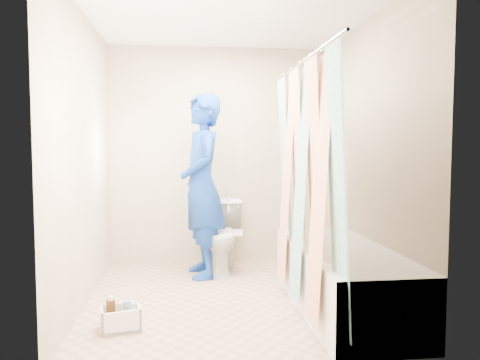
{
  "coord_description": "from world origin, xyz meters",
  "views": [
    {
      "loc": [
        -0.39,
        -3.93,
        1.29
      ],
      "look_at": [
        0.13,
        0.4,
        0.99
      ],
      "focal_mm": 35.0,
      "sensor_mm": 36.0,
      "label": 1
    }
  ],
  "objects": [
    {
      "name": "ceiling",
      "position": [
        0.0,
        0.0,
        2.4
      ],
      "size": [
        2.4,
        2.6,
        0.02
      ],
      "primitive_type": "cube",
      "color": "white",
      "rests_on": "wall_back"
    },
    {
      "name": "cleaning_caddy",
      "position": [
        -0.84,
        -0.61,
        0.08
      ],
      "size": [
        0.31,
        0.27,
        0.21
      ],
      "rotation": [
        0.0,
        0.0,
        0.21
      ],
      "color": "white",
      "rests_on": "ground"
    },
    {
      "name": "floor",
      "position": [
        0.0,
        0.0,
        0.0
      ],
      "size": [
        2.6,
        2.6,
        0.0
      ],
      "primitive_type": "plane",
      "color": "tan",
      "rests_on": "ground"
    },
    {
      "name": "shower_curtain",
      "position": [
        0.52,
        -0.43,
        1.02
      ],
      "size": [
        0.06,
        1.75,
        1.8
      ],
      "primitive_type": "cube",
      "color": "silver",
      "rests_on": "curtain_rod"
    },
    {
      "name": "wall_front",
      "position": [
        0.0,
        -1.3,
        1.2
      ],
      "size": [
        2.4,
        0.02,
        2.4
      ],
      "primitive_type": "cube",
      "color": "beige",
      "rests_on": "ground"
    },
    {
      "name": "toilet",
      "position": [
        -0.01,
        0.88,
        0.37
      ],
      "size": [
        0.52,
        0.78,
        0.74
      ],
      "primitive_type": "imported",
      "rotation": [
        0.0,
        0.0,
        -0.16
      ],
      "color": "white",
      "rests_on": "ground"
    },
    {
      "name": "curtain_rod",
      "position": [
        0.52,
        -0.43,
        1.95
      ],
      "size": [
        0.02,
        1.9,
        0.02
      ],
      "primitive_type": "cylinder",
      "rotation": [
        1.57,
        0.0,
        0.0
      ],
      "color": "silver",
      "rests_on": "wall_back"
    },
    {
      "name": "wall_left",
      "position": [
        -1.2,
        0.0,
        1.2
      ],
      "size": [
        0.02,
        2.6,
        2.4
      ],
      "primitive_type": "cube",
      "color": "beige",
      "rests_on": "ground"
    },
    {
      "name": "wall_back",
      "position": [
        0.0,
        1.3,
        1.2
      ],
      "size": [
        2.4,
        0.02,
        2.4
      ],
      "primitive_type": "cube",
      "color": "beige",
      "rests_on": "ground"
    },
    {
      "name": "bathtub",
      "position": [
        0.85,
        -0.43,
        0.27
      ],
      "size": [
        0.7,
        1.75,
        0.5
      ],
      "color": "white",
      "rests_on": "ground"
    },
    {
      "name": "wall_right",
      "position": [
        1.2,
        0.0,
        1.2
      ],
      "size": [
        0.02,
        2.6,
        2.4
      ],
      "primitive_type": "cube",
      "color": "beige",
      "rests_on": "ground"
    },
    {
      "name": "tank_internals",
      "position": [
        -0.02,
        1.08,
        0.72
      ],
      "size": [
        0.18,
        0.07,
        0.24
      ],
      "color": "black",
      "rests_on": "toilet"
    },
    {
      "name": "plumber",
      "position": [
        -0.21,
        0.73,
        0.91
      ],
      "size": [
        0.54,
        0.73,
        1.83
      ],
      "primitive_type": "imported",
      "rotation": [
        0.0,
        0.0,
        -1.41
      ],
      "color": "navy",
      "rests_on": "ground"
    },
    {
      "name": "tank_lid",
      "position": [
        -0.02,
        0.76,
        0.43
      ],
      "size": [
        0.48,
        0.27,
        0.03
      ],
      "primitive_type": "cube",
      "rotation": [
        0.0,
        0.0,
        -0.16
      ],
      "color": "silver",
      "rests_on": "toilet"
    }
  ]
}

